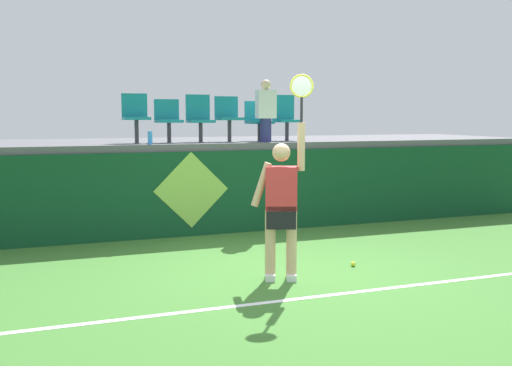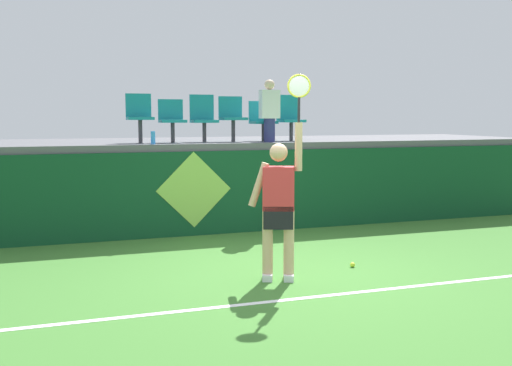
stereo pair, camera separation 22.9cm
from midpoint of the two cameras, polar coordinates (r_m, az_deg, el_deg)
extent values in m
plane|color=#3D752D|center=(7.57, 4.07, -8.82)|extent=(40.00, 40.00, 0.00)
cube|color=#0F4223|center=(10.03, -2.04, -0.85)|extent=(13.10, 0.20, 1.42)
cube|color=#56565B|center=(11.39, -4.18, 3.92)|extent=(13.10, 3.08, 0.12)
cube|color=white|center=(6.70, 7.39, -10.91)|extent=(11.79, 0.08, 0.01)
cube|color=white|center=(7.29, 2.05, -9.09)|extent=(0.21, 0.29, 0.08)
cube|color=white|center=(7.29, 4.12, -9.10)|extent=(0.21, 0.29, 0.08)
cylinder|color=#DBAD84|center=(7.19, 2.06, -6.07)|extent=(0.13, 0.13, 0.87)
cylinder|color=#DBAD84|center=(7.19, 4.14, -6.08)|extent=(0.13, 0.13, 0.87)
cube|color=black|center=(7.12, 3.12, -3.30)|extent=(0.41, 0.33, 0.28)
cube|color=red|center=(7.07, 3.14, -0.53)|extent=(0.43, 0.34, 0.53)
sphere|color=#DBAD84|center=(7.03, 3.16, 2.99)|extent=(0.22, 0.22, 0.22)
cylinder|color=#DBAD84|center=(7.06, 1.19, -0.15)|extent=(0.27, 0.18, 0.55)
cylinder|color=#DBAD84|center=(7.03, 5.12, 3.55)|extent=(0.09, 0.09, 0.58)
cylinder|color=black|center=(7.02, 5.16, 7.14)|extent=(0.03, 0.03, 0.30)
torus|color=gold|center=(7.03, 5.18, 9.42)|extent=(0.27, 0.12, 0.28)
ellipsoid|color=silver|center=(7.03, 5.18, 9.42)|extent=(0.23, 0.10, 0.24)
sphere|color=#D1E533|center=(7.97, 10.23, -7.86)|extent=(0.07, 0.07, 0.07)
cylinder|color=#338CE5|center=(9.76, -9.36, 4.38)|extent=(0.07, 0.07, 0.21)
cylinder|color=#38383D|center=(10.26, -10.60, 4.97)|extent=(0.07, 0.07, 0.40)
cube|color=#147F89|center=(10.26, -10.63, 6.22)|extent=(0.44, 0.42, 0.05)
cube|color=#147F89|center=(10.45, -10.80, 7.47)|extent=(0.44, 0.04, 0.41)
cylinder|color=#38383D|center=(10.35, -7.50, 4.90)|extent=(0.07, 0.07, 0.35)
cube|color=#147F89|center=(10.35, -7.52, 6.01)|extent=(0.44, 0.42, 0.05)
cube|color=#147F89|center=(10.54, -7.74, 7.13)|extent=(0.44, 0.04, 0.36)
cylinder|color=#38383D|center=(10.48, -4.44, 4.95)|extent=(0.07, 0.07, 0.34)
cube|color=#147F89|center=(10.47, -4.45, 6.03)|extent=(0.44, 0.42, 0.05)
cube|color=#147F89|center=(10.66, -4.71, 7.39)|extent=(0.44, 0.04, 0.45)
cylinder|color=#38383D|center=(10.62, -1.62, 5.11)|extent=(0.07, 0.07, 0.39)
cube|color=#147F89|center=(10.61, -1.62, 6.29)|extent=(0.44, 0.42, 0.05)
cube|color=#147F89|center=(10.80, -1.92, 7.44)|extent=(0.44, 0.04, 0.38)
cylinder|color=#38383D|center=(10.80, 1.34, 4.96)|extent=(0.07, 0.07, 0.32)
cube|color=#147F89|center=(10.80, 1.34, 5.94)|extent=(0.44, 0.42, 0.05)
cube|color=#147F89|center=(10.98, 1.01, 7.04)|extent=(0.44, 0.04, 0.37)
cylinder|color=#38383D|center=(11.00, 4.06, 5.04)|extent=(0.07, 0.07, 0.35)
cube|color=#147F89|center=(11.00, 4.06, 6.06)|extent=(0.44, 0.42, 0.05)
cube|color=#147F89|center=(11.17, 3.70, 7.39)|extent=(0.44, 0.04, 0.46)
cylinder|color=navy|center=(10.49, 1.95, 5.18)|extent=(0.20, 0.20, 0.42)
cube|color=white|center=(10.49, 1.96, 7.70)|extent=(0.34, 0.20, 0.50)
sphere|color=beige|center=(10.50, 1.96, 9.57)|extent=(0.18, 0.18, 0.18)
cube|color=#0F4223|center=(9.89, -5.37, -5.14)|extent=(0.90, 0.01, 0.00)
plane|color=#8CC64C|center=(9.76, -5.41, -0.66)|extent=(1.27, 0.00, 1.27)
camera|label=1|loc=(0.11, -89.20, 0.09)|focal=40.95mm
camera|label=2|loc=(0.11, 90.80, -0.09)|focal=40.95mm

